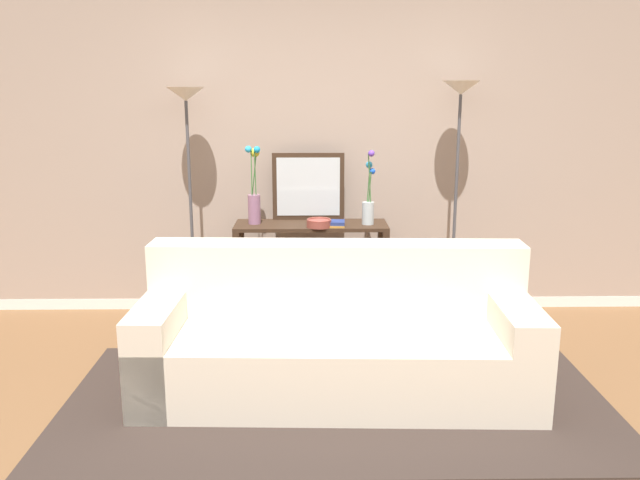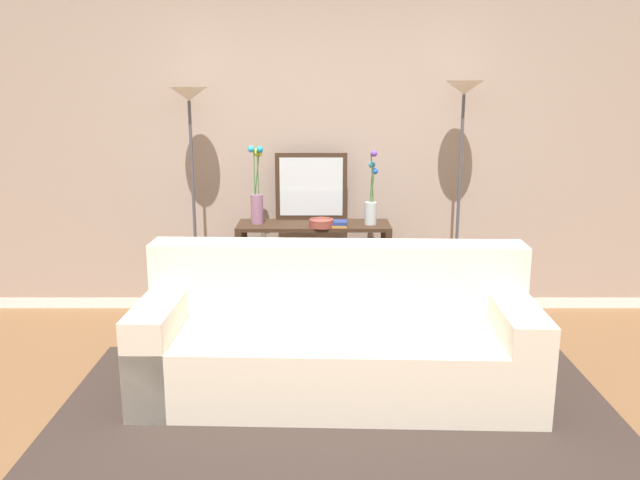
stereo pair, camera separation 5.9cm
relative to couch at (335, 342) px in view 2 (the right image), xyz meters
The scene contains 13 objects.
ground_plane 0.75m from the couch, 94.77° to the right, with size 16.00×16.00×0.02m, color brown.
back_wall 1.92m from the couch, 92.00° to the left, with size 12.00×0.15×2.77m.
area_rug 0.35m from the couch, 90.73° to the right, with size 3.21×1.63×0.01m.
couch is the anchor object (origin of this frame).
console_table 1.25m from the couch, 96.96° to the left, with size 1.18×0.39×0.80m.
floor_lamp_left 1.97m from the couch, 131.37° to the left, with size 0.28×0.28×1.83m.
floor_lamp_right 1.94m from the couch, 51.59° to the left, with size 0.28×0.28×1.87m.
wall_mirror 1.58m from the couch, 97.00° to the left, with size 0.57×0.02×0.53m.
vase_tall_flowers 1.54m from the couch, 115.40° to the left, with size 0.12×0.12×0.60m.
vase_short_flowers 1.39m from the couch, 76.31° to the left, with size 0.10×0.11×0.57m.
fruit_bowl 1.21m from the couch, 94.68° to the left, with size 0.19×0.19×0.06m.
book_stack 1.23m from the couch, 89.34° to the left, with size 0.20×0.15×0.04m.
book_row_under_console 1.31m from the couch, 108.50° to the left, with size 0.44×0.18×0.13m.
Camera 2 is at (-0.04, -3.03, 1.82)m, focal length 36.44 mm.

